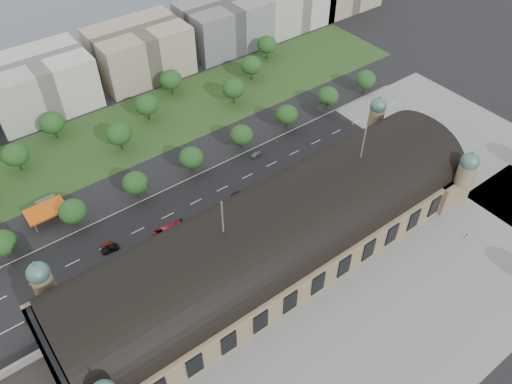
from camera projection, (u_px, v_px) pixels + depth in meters
ground at (276, 255)px, 167.63m from camera, size 900.00×900.00×0.00m
station at (277, 235)px, 160.52m from camera, size 150.00×48.40×44.30m
plaza_south at (396, 333)px, 146.56m from camera, size 190.00×48.00×0.12m
plaza_east at (465, 142)px, 212.31m from camera, size 56.00×100.00×0.12m
road_slab at (168, 216)px, 180.89m from camera, size 260.00×26.00×0.10m
grass_belt at (114, 137)px, 214.82m from camera, size 300.00×45.00×0.10m
petrol_station at (47, 207)px, 179.90m from camera, size 14.00×13.00×5.05m
office_3 at (39, 84)px, 223.11m from camera, size 45.00×32.00×24.00m
office_4 at (140, 51)px, 244.80m from camera, size 45.00×32.00×24.00m
office_5 at (224, 24)px, 266.49m from camera, size 45.00×32.00×24.00m
office_6 at (289, 3)px, 286.02m from camera, size 45.00×32.00×24.00m
tree_row_2 at (2, 243)px, 161.86m from camera, size 9.60×9.60×11.52m
tree_row_3 at (73, 211)px, 172.27m from camera, size 9.60×9.60×11.52m
tree_row_4 at (135, 183)px, 182.68m from camera, size 9.60×9.60×11.52m
tree_row_5 at (191, 158)px, 193.10m from camera, size 9.60×9.60×11.52m
tree_row_6 at (242, 135)px, 203.51m from camera, size 9.60×9.60×11.52m
tree_row_7 at (287, 115)px, 213.92m from camera, size 9.60×9.60×11.52m
tree_row_8 at (328, 96)px, 224.33m from camera, size 9.60×9.60×11.52m
tree_row_9 at (366, 79)px, 234.74m from camera, size 9.60×9.60×11.52m
tree_belt_4 at (15, 155)px, 193.49m from camera, size 10.40×10.40×12.48m
tree_belt_5 at (52, 123)px, 208.67m from camera, size 10.40×10.40×12.48m
tree_belt_6 at (119, 134)px, 203.05m from camera, size 10.40×10.40×12.48m
tree_belt_7 at (147, 105)px, 218.22m from camera, size 10.40×10.40×12.48m
tree_belt_8 at (171, 80)px, 233.39m from camera, size 10.40×10.40×12.48m
tree_belt_9 at (233, 88)px, 227.78m from camera, size 10.40×10.40×12.48m
tree_belt_10 at (251, 65)px, 242.95m from camera, size 10.40×10.40×12.48m
tree_belt_11 at (267, 45)px, 258.12m from camera, size 10.40×10.40×12.48m
traffic_car_2 at (110, 249)px, 168.69m from camera, size 6.21×3.46×1.64m
traffic_car_3 at (107, 244)px, 170.29m from camera, size 4.65×2.07×1.33m
traffic_car_4 at (236, 193)px, 188.57m from camera, size 3.88×1.96×1.27m
traffic_car_5 at (257, 154)px, 205.01m from camera, size 5.10×2.37×1.62m
traffic_car_6 at (375, 121)px, 222.07m from camera, size 5.81×3.21×1.54m
parked_car_0 at (31, 318)px, 149.44m from camera, size 4.33×2.85×1.35m
parked_car_1 at (88, 291)px, 156.48m from camera, size 5.92×4.54×1.50m
parked_car_2 at (76, 305)px, 152.52m from camera, size 5.91×4.23×1.59m
parked_car_3 at (126, 268)px, 162.99m from camera, size 4.24×3.07×1.34m
parked_car_4 at (181, 249)px, 168.73m from camera, size 4.09×3.10×1.29m
parked_car_5 at (161, 254)px, 167.01m from camera, size 6.17×5.66×1.60m
parked_car_6 at (149, 266)px, 163.45m from camera, size 4.81×4.16×1.33m
bus_west at (169, 230)px, 173.88m from camera, size 11.93×3.49×3.28m
bus_mid at (234, 204)px, 182.83m from camera, size 12.45×3.80×3.42m
bus_east at (251, 196)px, 186.28m from camera, size 11.40×3.11×3.15m
pedestrian_0 at (466, 236)px, 172.72m from camera, size 1.01×0.80×1.82m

